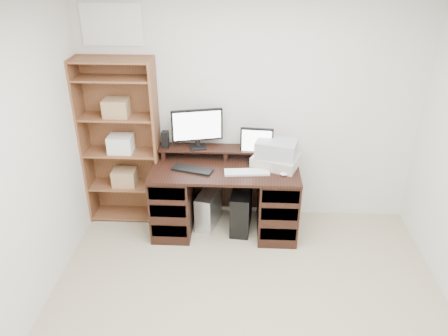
# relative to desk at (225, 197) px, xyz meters

# --- Properties ---
(room) EXTENTS (3.54, 4.04, 2.54)m
(room) POSITION_rel_desk_xyz_m (0.24, -1.64, 0.86)
(room) COLOR tan
(room) RESTS_ON ground
(desk) EXTENTS (1.50, 0.70, 0.75)m
(desk) POSITION_rel_desk_xyz_m (0.00, 0.00, 0.00)
(desk) COLOR black
(desk) RESTS_ON ground
(riser_shelf) EXTENTS (1.40, 0.22, 0.12)m
(riser_shelf) POSITION_rel_desk_xyz_m (0.00, 0.21, 0.45)
(riser_shelf) COLOR black
(riser_shelf) RESTS_ON desk
(monitor_wide) EXTENTS (0.52, 0.18, 0.42)m
(monitor_wide) POSITION_rel_desk_xyz_m (-0.30, 0.20, 0.71)
(monitor_wide) COLOR black
(monitor_wide) RESTS_ON riser_shelf
(monitor_small) EXTENTS (0.34, 0.14, 0.37)m
(monitor_small) POSITION_rel_desk_xyz_m (0.32, 0.15, 0.56)
(monitor_small) COLOR black
(monitor_small) RESTS_ON desk
(speaker) EXTENTS (0.07, 0.07, 0.18)m
(speaker) POSITION_rel_desk_xyz_m (-0.63, 0.20, 0.57)
(speaker) COLOR black
(speaker) RESTS_ON riser_shelf
(keyboard_black) EXTENTS (0.43, 0.24, 0.02)m
(keyboard_black) POSITION_rel_desk_xyz_m (-0.32, -0.09, 0.37)
(keyboard_black) COLOR black
(keyboard_black) RESTS_ON desk
(keyboard_white) EXTENTS (0.45, 0.17, 0.02)m
(keyboard_white) POSITION_rel_desk_xyz_m (0.22, -0.12, 0.37)
(keyboard_white) COLOR silver
(keyboard_white) RESTS_ON desk
(mouse) EXTENTS (0.09, 0.07, 0.03)m
(mouse) POSITION_rel_desk_xyz_m (0.58, -0.15, 0.38)
(mouse) COLOR silver
(mouse) RESTS_ON desk
(printer) EXTENTS (0.53, 0.47, 0.11)m
(printer) POSITION_rel_desk_xyz_m (0.51, 0.06, 0.42)
(printer) COLOR #B3AB9C
(printer) RESTS_ON desk
(basket) EXTENTS (0.45, 0.37, 0.17)m
(basket) POSITION_rel_desk_xyz_m (0.51, 0.06, 0.56)
(basket) COLOR #9EA3A9
(basket) RESTS_ON printer
(tower_silver) EXTENTS (0.27, 0.43, 0.40)m
(tower_silver) POSITION_rel_desk_xyz_m (-0.19, 0.06, -0.19)
(tower_silver) COLOR silver
(tower_silver) RESTS_ON ground
(tower_black) EXTENTS (0.24, 0.48, 0.46)m
(tower_black) POSITION_rel_desk_xyz_m (0.17, 0.02, -0.16)
(tower_black) COLOR black
(tower_black) RESTS_ON ground
(bookshelf) EXTENTS (0.80, 0.30, 1.80)m
(bookshelf) POSITION_rel_desk_xyz_m (-1.11, 0.21, 0.53)
(bookshelf) COLOR brown
(bookshelf) RESTS_ON ground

